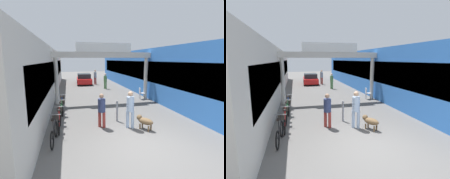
% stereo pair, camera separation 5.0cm
% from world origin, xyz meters
% --- Properties ---
extents(ground_plane, '(80.00, 80.00, 0.00)m').
position_xyz_m(ground_plane, '(0.00, 0.00, 0.00)').
color(ground_plane, '#605E5B').
extents(storefront_left, '(3.00, 26.00, 3.94)m').
position_xyz_m(storefront_left, '(-5.09, 11.00, 1.97)').
color(storefront_left, beige).
rests_on(storefront_left, ground_plane).
extents(storefront_right, '(3.00, 26.00, 3.94)m').
position_xyz_m(storefront_right, '(5.09, 11.00, 1.97)').
color(storefront_right, blue).
rests_on(storefront_right, ground_plane).
extents(arcade_sign_gateway, '(7.40, 0.47, 4.26)m').
position_xyz_m(arcade_sign_gateway, '(0.00, 7.22, 3.04)').
color(arcade_sign_gateway, beige).
rests_on(arcade_sign_gateway, ground_plane).
extents(pedestrian_with_dog, '(0.47, 0.47, 1.70)m').
position_xyz_m(pedestrian_with_dog, '(0.11, 1.85, 0.98)').
color(pedestrian_with_dog, '#A5BFE0').
rests_on(pedestrian_with_dog, ground_plane).
extents(pedestrian_companion, '(0.48, 0.48, 1.59)m').
position_xyz_m(pedestrian_companion, '(-1.13, 2.24, 0.90)').
color(pedestrian_companion, '#99332D').
rests_on(pedestrian_companion, ground_plane).
extents(pedestrian_carrying_crate, '(0.46, 0.46, 1.64)m').
position_xyz_m(pedestrian_carrying_crate, '(1.24, 12.63, 0.93)').
color(pedestrian_carrying_crate, '#4C7F47').
rests_on(pedestrian_carrying_crate, ground_plane).
extents(pedestrian_elderly_walking, '(0.47, 0.47, 1.81)m').
position_xyz_m(pedestrian_elderly_walking, '(0.71, 16.23, 1.05)').
color(pedestrian_elderly_walking, '#99332D').
rests_on(pedestrian_elderly_walking, ground_plane).
extents(dog_on_leash, '(0.69, 0.86, 0.62)m').
position_xyz_m(dog_on_leash, '(0.68, 1.54, 0.39)').
color(dog_on_leash, brown).
rests_on(dog_on_leash, ground_plane).
extents(bicycle_black_nearest, '(0.46, 1.69, 0.98)m').
position_xyz_m(bicycle_black_nearest, '(-3.14, 1.28, 0.44)').
color(bicycle_black_nearest, black).
rests_on(bicycle_black_nearest, ground_plane).
extents(bicycle_red_second, '(0.46, 1.69, 0.98)m').
position_xyz_m(bicycle_red_second, '(-3.01, 2.46, 0.44)').
color(bicycle_red_second, black).
rests_on(bicycle_red_second, ground_plane).
extents(bicycle_green_third, '(0.46, 1.69, 0.98)m').
position_xyz_m(bicycle_green_third, '(-2.97, 3.84, 0.44)').
color(bicycle_green_third, black).
rests_on(bicycle_green_third, ground_plane).
extents(bicycle_blue_farthest, '(0.46, 1.69, 0.98)m').
position_xyz_m(bicycle_blue_farthest, '(-2.97, 5.28, 0.44)').
color(bicycle_blue_farthest, black).
rests_on(bicycle_blue_farthest, ground_plane).
extents(bollard_post_metal, '(0.10, 0.10, 1.07)m').
position_xyz_m(bollard_post_metal, '(-0.23, 2.84, 0.54)').
color(bollard_post_metal, gray).
rests_on(bollard_post_metal, ground_plane).
extents(cafe_chair_aluminium_nearer, '(0.47, 0.47, 0.89)m').
position_xyz_m(cafe_chair_aluminium_nearer, '(2.97, 7.19, 0.54)').
color(cafe_chair_aluminium_nearer, gray).
rests_on(cafe_chair_aluminium_nearer, ground_plane).
extents(parked_car_red, '(1.93, 4.07, 1.33)m').
position_xyz_m(parked_car_red, '(-0.61, 16.95, 0.64)').
color(parked_car_red, red).
rests_on(parked_car_red, ground_plane).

